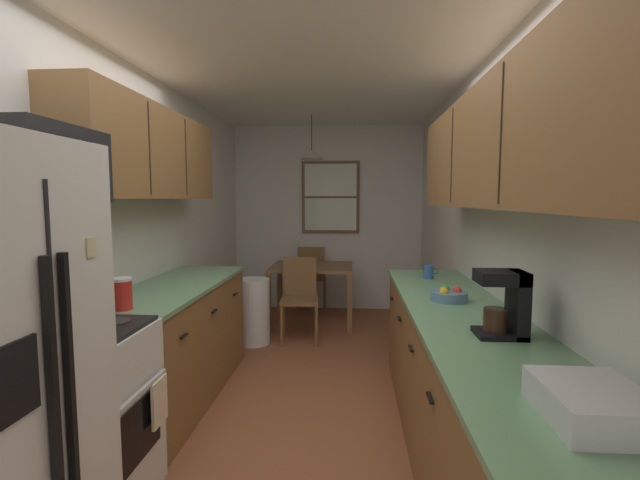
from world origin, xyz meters
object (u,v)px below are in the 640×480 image
(storage_canister, at_px, (121,294))
(fruit_bowl, at_px, (449,295))
(mug_by_coffeemaker, at_px, (429,272))
(stove_range, at_px, (75,420))
(coffee_maker, at_px, (507,302))
(dish_rack, at_px, (593,404))
(dining_table, at_px, (312,274))
(dining_chair_near, at_px, (300,294))
(dining_chair_far, at_px, (311,275))
(trash_bin, at_px, (253,311))
(microwave_over_range, at_px, (38,164))
(table_serving_bowl, at_px, (303,262))

(storage_canister, distance_m, fruit_bowl, 2.00)
(storage_canister, bearing_deg, mug_by_coffeemaker, 30.26)
(stove_range, bearing_deg, coffee_maker, 3.44)
(dish_rack, bearing_deg, storage_canister, 150.87)
(coffee_maker, bearing_deg, dining_table, 110.67)
(dining_table, bearing_deg, dining_chair_near, -97.04)
(dining_chair_near, height_order, dining_chair_far, same)
(dining_chair_far, bearing_deg, trash_bin, -108.83)
(stove_range, bearing_deg, dining_table, 75.87)
(microwave_over_range, bearing_deg, mug_by_coffeemaker, 38.04)
(microwave_over_range, height_order, dining_chair_near, microwave_over_range)
(mug_by_coffeemaker, relative_size, fruit_bowl, 0.52)
(coffee_maker, distance_m, dish_rack, 0.80)
(storage_canister, xyz_separation_m, fruit_bowl, (1.97, 0.37, -0.06))
(microwave_over_range, height_order, table_serving_bowl, microwave_over_range)
(dining_chair_far, xyz_separation_m, fruit_bowl, (1.18, -3.14, 0.44))
(dining_table, distance_m, coffee_maker, 3.50)
(mug_by_coffeemaker, height_order, fruit_bowl, mug_by_coffeemaker)
(dining_table, distance_m, dish_rack, 4.23)
(stove_range, relative_size, table_serving_bowl, 5.16)
(coffee_maker, relative_size, fruit_bowl, 1.34)
(storage_canister, relative_size, fruit_bowl, 0.80)
(dining_chair_far, height_order, fruit_bowl, fruit_bowl)
(fruit_bowl, bearing_deg, stove_range, -156.59)
(dish_rack, height_order, table_serving_bowl, dish_rack)
(table_serving_bowl, bearing_deg, storage_canister, -104.16)
(mug_by_coffeemaker, relative_size, dish_rack, 0.36)
(dining_chair_near, relative_size, mug_by_coffeemaker, 7.40)
(stove_range, relative_size, dining_chair_far, 1.22)
(trash_bin, relative_size, mug_by_coffeemaker, 5.75)
(microwave_over_range, bearing_deg, stove_range, -0.03)
(stove_range, xyz_separation_m, microwave_over_range, (-0.11, 0.00, 1.24))
(dining_chair_far, bearing_deg, stove_range, -101.05)
(microwave_over_range, xyz_separation_m, dish_rack, (2.17, -0.67, -0.76))
(fruit_bowl, bearing_deg, mug_by_coffeemaker, 89.64)
(storage_canister, xyz_separation_m, coffee_maker, (2.08, -0.35, 0.07))
(mug_by_coffeemaker, bearing_deg, microwave_over_range, -141.96)
(dining_chair_far, distance_m, storage_canister, 3.64)
(trash_bin, relative_size, storage_canister, 3.75)
(microwave_over_range, relative_size, trash_bin, 0.86)
(mug_by_coffeemaker, bearing_deg, table_serving_bowl, 124.37)
(mug_by_coffeemaker, bearing_deg, fruit_bowl, -90.36)
(stove_range, xyz_separation_m, dining_chair_far, (0.78, 3.99, 0.03))
(coffee_maker, bearing_deg, mug_by_coffeemaker, 94.03)
(stove_range, bearing_deg, dining_chair_far, 78.95)
(trash_bin, distance_m, table_serving_bowl, 1.05)
(dining_table, relative_size, table_serving_bowl, 4.68)
(microwave_over_range, distance_m, fruit_bowl, 2.37)
(stove_range, distance_m, dish_rack, 2.21)
(trash_bin, height_order, storage_canister, storage_canister)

